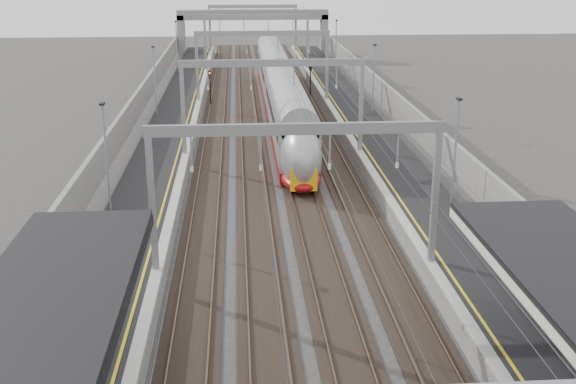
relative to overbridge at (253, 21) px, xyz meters
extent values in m
cube|color=black|center=(-8.00, -55.00, -4.81)|extent=(4.00, 120.00, 1.00)
cube|color=black|center=(8.00, -55.00, -4.81)|extent=(4.00, 120.00, 1.00)
cube|color=black|center=(-4.50, -55.00, -5.27)|extent=(2.40, 140.00, 0.08)
cube|color=brown|center=(-5.22, -55.00, -5.18)|extent=(0.07, 140.00, 0.14)
cube|color=brown|center=(-3.78, -55.00, -5.18)|extent=(0.07, 140.00, 0.14)
cube|color=black|center=(-1.50, -55.00, -5.27)|extent=(2.40, 140.00, 0.08)
cube|color=brown|center=(-2.22, -55.00, -5.18)|extent=(0.07, 140.00, 0.14)
cube|color=brown|center=(-0.78, -55.00, -5.18)|extent=(0.07, 140.00, 0.14)
cube|color=black|center=(1.50, -55.00, -5.27)|extent=(2.40, 140.00, 0.08)
cube|color=brown|center=(0.78, -55.00, -5.18)|extent=(0.07, 140.00, 0.14)
cube|color=brown|center=(2.22, -55.00, -5.18)|extent=(0.07, 140.00, 0.14)
cube|color=black|center=(4.50, -55.00, -5.27)|extent=(2.40, 140.00, 0.08)
cube|color=brown|center=(3.78, -55.00, -5.18)|extent=(0.07, 140.00, 0.14)
cube|color=brown|center=(5.22, -55.00, -5.18)|extent=(0.07, 140.00, 0.14)
cube|color=gray|center=(-6.30, -78.00, -1.01)|extent=(0.28, 0.28, 6.60)
cube|color=gray|center=(6.30, -78.00, -1.01)|extent=(0.28, 0.28, 6.60)
cube|color=gray|center=(0.00, -78.00, 2.04)|extent=(13.00, 0.25, 0.50)
cube|color=gray|center=(-6.30, -58.00, -1.01)|extent=(0.28, 0.28, 6.60)
cube|color=gray|center=(6.30, -58.00, -1.01)|extent=(0.28, 0.28, 6.60)
cube|color=gray|center=(0.00, -58.00, 2.04)|extent=(13.00, 0.25, 0.50)
cube|color=gray|center=(-6.30, -38.00, -1.01)|extent=(0.28, 0.28, 6.60)
cube|color=gray|center=(6.30, -38.00, -1.01)|extent=(0.28, 0.28, 6.60)
cube|color=gray|center=(0.00, -38.00, 2.04)|extent=(13.00, 0.25, 0.50)
cube|color=gray|center=(-6.30, -18.00, -1.01)|extent=(0.28, 0.28, 6.60)
cube|color=gray|center=(6.30, -18.00, -1.01)|extent=(0.28, 0.28, 6.60)
cube|color=gray|center=(0.00, -18.00, 2.04)|extent=(13.00, 0.25, 0.50)
cube|color=gray|center=(-6.30, 0.00, -1.01)|extent=(0.28, 0.28, 6.60)
cube|color=gray|center=(6.30, 0.00, -1.01)|extent=(0.28, 0.28, 6.60)
cube|color=gray|center=(0.00, 0.00, 2.04)|extent=(13.00, 0.25, 0.50)
cylinder|color=#262628|center=(-4.50, -50.00, 0.19)|extent=(0.03, 140.00, 0.03)
cylinder|color=#262628|center=(-1.50, -50.00, 0.19)|extent=(0.03, 140.00, 0.03)
cylinder|color=#262628|center=(1.50, -50.00, 0.19)|extent=(0.03, 140.00, 0.03)
cylinder|color=#262628|center=(4.50, -50.00, 0.19)|extent=(0.03, 140.00, 0.03)
cylinder|color=black|center=(-9.70, -86.00, -2.31)|extent=(0.20, 0.20, 4.00)
cube|color=slate|center=(0.00, 0.00, 0.89)|extent=(22.00, 2.20, 1.40)
cube|color=slate|center=(-10.50, 0.00, -2.21)|extent=(1.00, 2.20, 6.20)
cube|color=slate|center=(10.50, 0.00, -2.21)|extent=(1.00, 2.20, 6.20)
cube|color=slate|center=(-11.20, -55.00, -3.71)|extent=(0.30, 120.00, 3.20)
cube|color=slate|center=(11.20, -55.00, -3.71)|extent=(0.30, 120.00, 3.20)
cube|color=#9A0E10|center=(1.50, -52.19, -4.71)|extent=(2.67, 22.74, 0.79)
cube|color=gray|center=(1.50, -52.19, -2.84)|extent=(2.67, 22.74, 2.97)
cube|color=black|center=(1.50, -60.15, -5.03)|extent=(1.98, 2.37, 0.49)
cube|color=#9A0E10|center=(1.50, -29.06, -4.71)|extent=(2.67, 22.74, 0.79)
cube|color=gray|center=(1.50, -29.06, -2.84)|extent=(2.67, 22.74, 2.97)
cube|color=black|center=(1.50, -37.02, -5.03)|extent=(1.98, 2.37, 0.49)
ellipsoid|color=gray|center=(1.50, -63.76, -3.13)|extent=(2.67, 5.14, 4.15)
cube|color=#F2AF0C|center=(1.50, -65.88, -4.02)|extent=(1.68, 0.12, 1.48)
cube|color=black|center=(1.50, -65.44, -2.54)|extent=(1.58, 0.57, 0.93)
cylinder|color=black|center=(-5.20, -35.60, -3.81)|extent=(0.12, 0.12, 3.00)
cube|color=black|center=(-5.20, -35.60, -2.21)|extent=(0.32, 0.22, 0.75)
sphere|color=red|center=(-5.20, -35.73, -2.06)|extent=(0.16, 0.16, 0.16)
cylinder|color=black|center=(3.20, -37.83, -3.81)|extent=(0.12, 0.12, 3.00)
cube|color=black|center=(3.20, -37.83, -2.21)|extent=(0.32, 0.22, 0.75)
sphere|color=red|center=(3.20, -37.96, -2.06)|extent=(0.16, 0.16, 0.16)
cylinder|color=black|center=(5.40, -30.94, -3.81)|extent=(0.12, 0.12, 3.00)
cube|color=black|center=(5.40, -30.94, -2.21)|extent=(0.32, 0.22, 0.75)
sphere|color=red|center=(5.40, -31.07, -2.06)|extent=(0.16, 0.16, 0.16)
camera|label=1|loc=(-2.45, -108.15, 9.14)|focal=45.00mm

